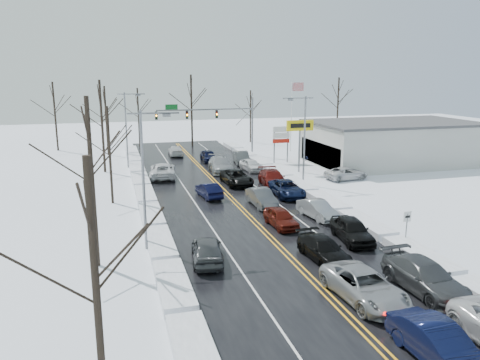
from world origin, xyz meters
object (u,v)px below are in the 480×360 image
object	(u,v)px
tires_plus_sign	(300,129)
flagpole	(293,111)
dealership_building	(392,142)
oncoming_car_0	(209,197)
traffic_signal_mast	(216,117)

from	to	relation	value
tires_plus_sign	flagpole	bearing A→B (deg)	71.56
dealership_building	oncoming_car_0	xyz separation A→B (m)	(-25.88, -10.38, -2.66)
traffic_signal_mast	oncoming_car_0	distance (m)	21.76
flagpole	oncoming_car_0	world-z (taller)	flagpole
tires_plus_sign	dealership_building	bearing A→B (deg)	8.47
traffic_signal_mast	dealership_building	xyz separation A→B (m)	(20.53, -9.99, -2.82)
tires_plus_sign	oncoming_car_0	distance (m)	15.77
flagpole	dealership_building	distance (m)	15.24
tires_plus_sign	dealership_building	size ratio (longest dim) A/B	0.29
flagpole	dealership_building	world-z (taller)	flagpole
tires_plus_sign	flagpole	size ratio (longest dim) A/B	0.60
tires_plus_sign	oncoming_car_0	world-z (taller)	tires_plus_sign
traffic_signal_mast	tires_plus_sign	xyz separation A→B (m)	(7.05, -12.00, -0.49)
traffic_signal_mast	dealership_building	size ratio (longest dim) A/B	0.65
traffic_signal_mast	flagpole	world-z (taller)	flagpole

